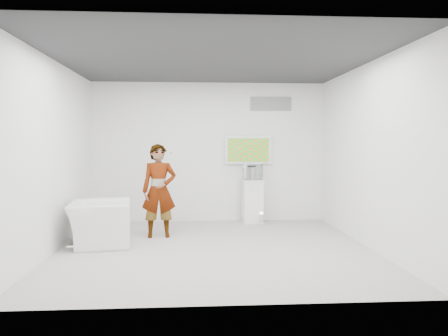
% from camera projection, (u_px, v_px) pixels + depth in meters
% --- Properties ---
extents(room, '(5.01, 5.01, 3.00)m').
position_uv_depth(room, '(214.00, 156.00, 6.97)').
color(room, '#A7A099').
rests_on(room, ground).
extents(tv, '(1.00, 0.08, 0.60)m').
position_uv_depth(tv, '(248.00, 150.00, 9.46)').
color(tv, silver).
rests_on(tv, room).
extents(logo_decal, '(0.90, 0.02, 0.30)m').
position_uv_depth(logo_decal, '(271.00, 104.00, 9.48)').
color(logo_decal, gray).
rests_on(logo_decal, room).
extents(person, '(0.65, 0.46, 1.68)m').
position_uv_depth(person, '(159.00, 191.00, 7.87)').
color(person, white).
rests_on(person, room).
extents(armchair, '(1.12, 1.24, 0.73)m').
position_uv_depth(armchair, '(100.00, 223.00, 7.28)').
color(armchair, white).
rests_on(armchair, room).
extents(pedestal, '(0.47, 0.47, 0.92)m').
position_uv_depth(pedestal, '(252.00, 201.00, 9.30)').
color(pedestal, white).
rests_on(pedestal, room).
extents(floor_uplight, '(0.22, 0.22, 0.28)m').
position_uv_depth(floor_uplight, '(261.00, 219.00, 8.93)').
color(floor_uplight, white).
rests_on(floor_uplight, room).
extents(vitrine, '(0.39, 0.39, 0.34)m').
position_uv_depth(vitrine, '(253.00, 172.00, 9.26)').
color(vitrine, white).
rests_on(vitrine, pedestal).
extents(console, '(0.09, 0.18, 0.24)m').
position_uv_depth(console, '(253.00, 174.00, 9.26)').
color(console, white).
rests_on(console, pedestal).
extents(wii_remote, '(0.08, 0.12, 0.03)m').
position_uv_depth(wii_remote, '(172.00, 153.00, 8.02)').
color(wii_remote, white).
rests_on(wii_remote, person).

